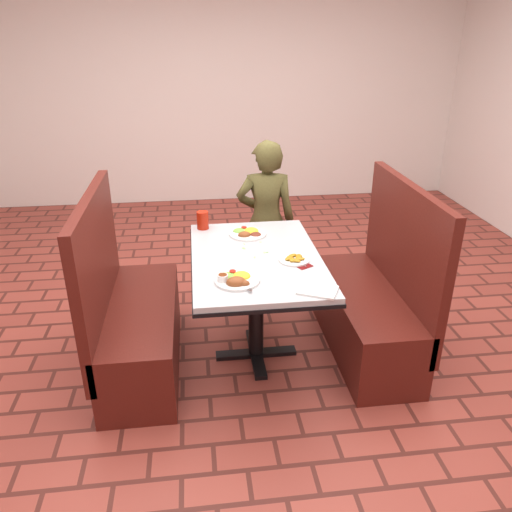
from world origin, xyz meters
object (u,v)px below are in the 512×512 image
object	(u,v)px
booth_bench_left	(133,322)
red_tumbler	(203,220)
near_dinner_plate	(236,277)
far_dinner_plate	(248,232)
booth_bench_right	(372,306)
plantain_plate	(294,259)
dining_table	(256,270)
diner_person	(266,220)

from	to	relation	value
booth_bench_left	red_tumbler	bearing A→B (deg)	46.98
near_dinner_plate	far_dinner_plate	distance (m)	0.71
booth_bench_left	booth_bench_right	distance (m)	1.60
booth_bench_right	far_dinner_plate	world-z (taller)	booth_bench_right
booth_bench_right	near_dinner_plate	bearing A→B (deg)	-160.66
plantain_plate	far_dinner_plate	bearing A→B (deg)	117.21
near_dinner_plate	far_dinner_plate	bearing A→B (deg)	78.38
booth_bench_left	plantain_plate	bearing A→B (deg)	-5.55
dining_table	booth_bench_right	size ratio (longest dim) A/B	1.01
booth_bench_left	near_dinner_plate	distance (m)	0.85
dining_table	far_dinner_plate	size ratio (longest dim) A/B	4.78
dining_table	diner_person	size ratio (longest dim) A/B	0.94
booth_bench_right	plantain_plate	size ratio (longest dim) A/B	6.30
booth_bench_left	red_tumbler	world-z (taller)	booth_bench_left
booth_bench_right	far_dinner_plate	xyz separation A→B (m)	(-0.81, 0.36, 0.44)
booth_bench_right	near_dinner_plate	size ratio (longest dim) A/B	4.70
booth_bench_left	red_tumbler	distance (m)	0.86
dining_table	near_dinner_plate	size ratio (longest dim) A/B	4.75
dining_table	diner_person	world-z (taller)	diner_person
booth_bench_right	plantain_plate	xyz separation A→B (m)	(-0.58, -0.10, 0.43)
dining_table	booth_bench_left	xyz separation A→B (m)	(-0.80, 0.00, -0.32)
diner_person	plantain_plate	distance (m)	1.01
plantain_plate	red_tumbler	bearing A→B (deg)	131.04
plantain_plate	dining_table	bearing A→B (deg)	155.98
booth_bench_left	plantain_plate	xyz separation A→B (m)	(1.02, -0.10, 0.43)
far_dinner_plate	plantain_plate	bearing A→B (deg)	-62.79
near_dinner_plate	red_tumbler	bearing A→B (deg)	100.62
near_dinner_plate	red_tumbler	distance (m)	0.87
diner_person	near_dinner_plate	xyz separation A→B (m)	(-0.35, -1.24, 0.13)
dining_table	far_dinner_plate	xyz separation A→B (m)	(-0.01, 0.36, 0.12)
diner_person	near_dinner_plate	distance (m)	1.29
booth_bench_left	dining_table	bearing A→B (deg)	0.00
booth_bench_left	booth_bench_right	bearing A→B (deg)	0.00
far_dinner_plate	plantain_plate	size ratio (longest dim) A/B	1.33
booth_bench_left	far_dinner_plate	size ratio (longest dim) A/B	4.73
near_dinner_plate	dining_table	bearing A→B (deg)	65.15
far_dinner_plate	near_dinner_plate	bearing A→B (deg)	-101.62
near_dinner_plate	booth_bench_right	bearing A→B (deg)	19.34
far_dinner_plate	red_tumbler	world-z (taller)	red_tumbler
booth_bench_right	plantain_plate	bearing A→B (deg)	-170.21
near_dinner_plate	plantain_plate	xyz separation A→B (m)	(0.38, 0.24, -0.02)
booth_bench_right	diner_person	size ratio (longest dim) A/B	0.93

